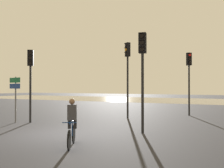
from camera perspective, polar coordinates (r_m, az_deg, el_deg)
ground_plane at (r=11.14m, az=-14.13°, el=-11.11°), size 120.00×120.00×0.00m
water_strip at (r=39.13m, az=15.90°, el=-3.63°), size 80.00×16.00×0.01m
traffic_light_near_right at (r=11.04m, az=6.98°, el=4.74°), size 0.35×0.37×4.40m
traffic_light_center at (r=16.28m, az=3.57°, el=4.11°), size 0.40×0.42×4.91m
traffic_light_near_left at (r=14.93m, az=-18.14°, el=2.66°), size 0.41×0.42×4.13m
traffic_light_far_right at (r=18.54m, az=17.20°, el=2.67°), size 0.41×0.42×4.46m
direction_sign_post at (r=15.19m, az=-21.26°, el=-1.49°), size 1.08×0.28×2.60m
cyclist at (r=8.71m, az=-9.16°, el=-8.59°), size 0.84×1.54×1.62m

